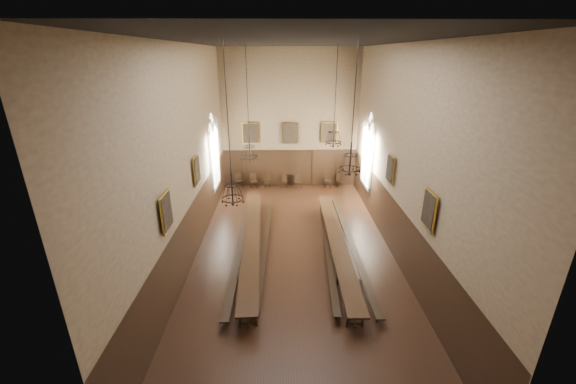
{
  "coord_description": "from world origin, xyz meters",
  "views": [
    {
      "loc": [
        -0.54,
        -14.18,
        8.56
      ],
      "look_at": [
        -0.26,
        1.5,
        2.41
      ],
      "focal_mm": 22.0,
      "sensor_mm": 36.0,
      "label": 1
    }
  ],
  "objects_px": {
    "table_right": "(336,247)",
    "chair_4": "(298,184)",
    "chandelier_front_left": "(232,188)",
    "chandelier_front_right": "(350,160)",
    "chandelier_back_left": "(250,150)",
    "bench_left_outer": "(241,245)",
    "bench_left_inner": "(264,247)",
    "chair_1": "(254,183)",
    "chair_6": "(328,183)",
    "bench_right_outer": "(351,245)",
    "chair_2": "(267,184)",
    "chair_3": "(284,183)",
    "chair_0": "(239,183)",
    "bench_right_inner": "(327,250)",
    "chair_7": "(339,183)",
    "table_left": "(252,243)",
    "chandelier_back_right": "(334,135)"
  },
  "relations": [
    {
      "from": "table_right",
      "to": "chair_4",
      "type": "relative_size",
      "value": 11.1
    },
    {
      "from": "chandelier_front_left",
      "to": "chandelier_front_right",
      "type": "height_order",
      "value": "same"
    },
    {
      "from": "table_right",
      "to": "chandelier_back_left",
      "type": "distance_m",
      "value": 6.27
    },
    {
      "from": "bench_left_outer",
      "to": "chandelier_front_right",
      "type": "distance_m",
      "value": 7.02
    },
    {
      "from": "bench_left_inner",
      "to": "chair_1",
      "type": "height_order",
      "value": "chair_1"
    },
    {
      "from": "chair_1",
      "to": "chair_6",
      "type": "distance_m",
      "value": 5.08
    },
    {
      "from": "bench_right_outer",
      "to": "chair_2",
      "type": "bearing_deg",
      "value": 116.5
    },
    {
      "from": "table_right",
      "to": "chair_3",
      "type": "xyz_separation_m",
      "value": [
        -2.29,
        8.81,
        -0.14
      ]
    },
    {
      "from": "chair_0",
      "to": "chair_3",
      "type": "xyz_separation_m",
      "value": [
        3.11,
        -0.0,
        -0.05
      ]
    },
    {
      "from": "bench_right_inner",
      "to": "chair_0",
      "type": "distance_m",
      "value": 10.17
    },
    {
      "from": "bench_left_inner",
      "to": "chair_1",
      "type": "bearing_deg",
      "value": 97.4
    },
    {
      "from": "chair_6",
      "to": "chair_7",
      "type": "height_order",
      "value": "chair_6"
    },
    {
      "from": "table_left",
      "to": "chair_0",
      "type": "bearing_deg",
      "value": 100.35
    },
    {
      "from": "chair_0",
      "to": "chandelier_front_left",
      "type": "xyz_separation_m",
      "value": [
        1.21,
        -11.29,
        3.91
      ]
    },
    {
      "from": "bench_left_outer",
      "to": "chandelier_back_left",
      "type": "distance_m",
      "value": 4.65
    },
    {
      "from": "bench_right_outer",
      "to": "chair_4",
      "type": "distance_m",
      "value": 8.61
    },
    {
      "from": "bench_right_outer",
      "to": "chair_1",
      "type": "bearing_deg",
      "value": 121.32
    },
    {
      "from": "chair_1",
      "to": "chandelier_back_right",
      "type": "height_order",
      "value": "chandelier_back_right"
    },
    {
      "from": "chair_6",
      "to": "chandelier_front_left",
      "type": "distance_m",
      "value": 12.8
    },
    {
      "from": "table_right",
      "to": "chandelier_back_right",
      "type": "xyz_separation_m",
      "value": [
        0.02,
        2.53,
        4.57
      ]
    },
    {
      "from": "table_left",
      "to": "chandelier_back_right",
      "type": "bearing_deg",
      "value": 29.78
    },
    {
      "from": "chandelier_front_right",
      "to": "chair_7",
      "type": "bearing_deg",
      "value": 81.93
    },
    {
      "from": "table_right",
      "to": "chair_0",
      "type": "distance_m",
      "value": 10.34
    },
    {
      "from": "chair_0",
      "to": "chandelier_front_right",
      "type": "height_order",
      "value": "chandelier_front_right"
    },
    {
      "from": "table_left",
      "to": "chair_1",
      "type": "xyz_separation_m",
      "value": [
        -0.53,
        8.41,
        -0.11
      ]
    },
    {
      "from": "chandelier_front_right",
      "to": "chandelier_front_left",
      "type": "bearing_deg",
      "value": -177.3
    },
    {
      "from": "chair_0",
      "to": "chandelier_front_left",
      "type": "distance_m",
      "value": 12.01
    },
    {
      "from": "chair_1",
      "to": "chandelier_back_left",
      "type": "height_order",
      "value": "chandelier_back_left"
    },
    {
      "from": "chair_3",
      "to": "chair_7",
      "type": "height_order",
      "value": "chair_7"
    },
    {
      "from": "chandelier_back_right",
      "to": "chandelier_front_left",
      "type": "relative_size",
      "value": 0.85
    },
    {
      "from": "chair_2",
      "to": "bench_left_outer",
      "type": "bearing_deg",
      "value": -102.29
    },
    {
      "from": "bench_right_outer",
      "to": "chair_4",
      "type": "relative_size",
      "value": 11.1
    },
    {
      "from": "table_right",
      "to": "chandelier_front_left",
      "type": "distance_m",
      "value": 6.18
    },
    {
      "from": "chair_0",
      "to": "chandelier_back_left",
      "type": "distance_m",
      "value": 7.11
    },
    {
      "from": "table_left",
      "to": "bench_right_outer",
      "type": "xyz_separation_m",
      "value": [
        4.58,
        -0.0,
        -0.13
      ]
    },
    {
      "from": "bench_left_outer",
      "to": "chair_6",
      "type": "relative_size",
      "value": 10.29
    },
    {
      "from": "bench_left_inner",
      "to": "chair_2",
      "type": "height_order",
      "value": "chair_2"
    },
    {
      "from": "bench_left_inner",
      "to": "chair_0",
      "type": "xyz_separation_m",
      "value": [
        -2.12,
        8.58,
        0.04
      ]
    },
    {
      "from": "chandelier_front_left",
      "to": "chair_7",
      "type": "bearing_deg",
      "value": 63.29
    },
    {
      "from": "bench_right_inner",
      "to": "bench_right_outer",
      "type": "relative_size",
      "value": 0.89
    },
    {
      "from": "chandelier_back_left",
      "to": "chandelier_front_left",
      "type": "bearing_deg",
      "value": -91.58
    },
    {
      "from": "table_left",
      "to": "chair_6",
      "type": "relative_size",
      "value": 10.53
    },
    {
      "from": "table_right",
      "to": "bench_left_outer",
      "type": "bearing_deg",
      "value": 174.66
    },
    {
      "from": "table_left",
      "to": "chair_0",
      "type": "xyz_separation_m",
      "value": [
        -1.55,
        8.5,
        -0.11
      ]
    },
    {
      "from": "table_right",
      "to": "chair_4",
      "type": "distance_m",
      "value": 8.78
    },
    {
      "from": "chandelier_back_right",
      "to": "chandelier_back_left",
      "type": "bearing_deg",
      "value": 173.48
    },
    {
      "from": "chair_3",
      "to": "chair_2",
      "type": "bearing_deg",
      "value": -158.01
    },
    {
      "from": "bench_left_outer",
      "to": "chair_7",
      "type": "xyz_separation_m",
      "value": [
        5.87,
        8.41,
        -0.04
      ]
    },
    {
      "from": "bench_right_outer",
      "to": "chair_3",
      "type": "xyz_separation_m",
      "value": [
        -3.03,
        8.5,
        -0.03
      ]
    },
    {
      "from": "bench_left_outer",
      "to": "bench_right_outer",
      "type": "bearing_deg",
      "value": -1.07
    }
  ]
}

